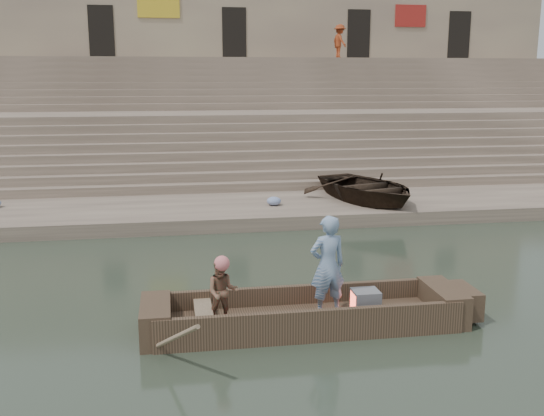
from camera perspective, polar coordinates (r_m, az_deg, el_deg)
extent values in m
plane|color=#2B3629|center=(12.90, 17.45, -8.04)|extent=(120.00, 120.00, 0.00)
cube|color=gray|center=(20.03, 7.25, 0.12)|extent=(32.00, 4.00, 0.40)
cube|color=gray|center=(27.02, 2.79, 5.87)|extent=(32.00, 3.00, 2.80)
cube|color=gray|center=(33.78, 0.29, 9.17)|extent=(32.00, 3.00, 5.20)
cube|color=gray|center=(22.12, 5.61, 1.69)|extent=(32.00, 0.50, 0.70)
cube|color=gray|center=(22.57, 5.29, 2.29)|extent=(32.00, 0.50, 1.00)
cube|color=gray|center=(23.02, 4.99, 2.87)|extent=(32.00, 0.50, 1.30)
cube|color=gray|center=(23.48, 4.69, 3.43)|extent=(32.00, 0.50, 1.60)
cube|color=gray|center=(23.94, 4.41, 3.96)|extent=(32.00, 0.50, 1.90)
cube|color=gray|center=(24.40, 4.14, 4.47)|extent=(32.00, 0.50, 2.20)
cube|color=gray|center=(24.86, 3.87, 4.97)|extent=(32.00, 0.50, 2.50)
cube|color=gray|center=(25.33, 3.62, 5.44)|extent=(32.00, 0.50, 2.80)
cube|color=gray|center=(28.71, 2.05, 6.54)|extent=(32.00, 0.50, 3.10)
cube|color=gray|center=(29.19, 1.86, 6.93)|extent=(32.00, 0.50, 3.40)
cube|color=gray|center=(29.66, 1.67, 7.31)|extent=(32.00, 0.50, 3.70)
cube|color=gray|center=(30.14, 1.49, 7.67)|extent=(32.00, 0.50, 4.00)
cube|color=gray|center=(30.62, 1.32, 8.02)|extent=(32.00, 0.50, 4.30)
cube|color=gray|center=(31.10, 1.15, 8.36)|extent=(32.00, 0.50, 4.60)
cube|color=gray|center=(31.58, 0.98, 8.69)|extent=(32.00, 0.50, 4.90)
cube|color=gray|center=(32.06, 0.82, 9.01)|extent=(32.00, 0.50, 5.20)
cube|color=tan|center=(37.71, -0.76, 14.03)|extent=(32.00, 5.00, 11.20)
cube|color=black|center=(35.05, -15.39, 15.40)|extent=(1.30, 0.18, 2.60)
cube|color=black|center=(35.08, -3.50, 15.79)|extent=(1.30, 0.18, 2.60)
cube|color=black|center=(36.48, 7.93, 15.56)|extent=(1.30, 0.18, 2.60)
cube|color=black|center=(38.66, 16.76, 14.98)|extent=(1.30, 0.18, 2.60)
cube|color=gold|center=(34.94, -10.39, 17.95)|extent=(2.20, 0.10, 1.40)
cube|color=maroon|center=(37.48, 12.59, 16.83)|extent=(1.80, 0.10, 1.20)
cube|color=brown|center=(11.02, 3.01, -10.37)|extent=(5.00, 1.30, 0.22)
cube|color=brown|center=(10.40, 3.76, -10.78)|extent=(5.20, 0.12, 0.56)
cube|color=brown|center=(11.53, 2.36, -8.43)|extent=(5.20, 0.12, 0.56)
cube|color=brown|center=(10.73, -10.62, -10.12)|extent=(0.50, 1.30, 0.60)
cube|color=brown|center=(11.74, 15.41, -8.38)|extent=(0.50, 1.30, 0.60)
cube|color=brown|center=(11.90, 17.19, -8.11)|extent=(0.35, 0.90, 0.50)
cube|color=#937A5B|center=(10.70, -6.29, -9.47)|extent=(0.30, 1.20, 0.08)
cylinder|color=#937A5B|center=(9.90, -9.82, -12.05)|extent=(1.03, 2.10, 1.36)
sphere|color=#E37070|center=(10.33, -4.62, -5.09)|extent=(0.26, 0.26, 0.26)
imported|color=#224D82|center=(10.78, 5.12, -5.29)|extent=(0.71, 0.53, 1.77)
imported|color=#20623F|center=(10.48, -4.58, -7.69)|extent=(0.58, 0.48, 1.12)
cube|color=slate|center=(11.18, 8.58, -8.45)|extent=(0.46, 0.42, 0.40)
cube|color=#E5593F|center=(11.12, 7.54, -8.54)|extent=(0.04, 0.34, 0.32)
imported|color=#2D2116|center=(19.90, 8.71, 1.89)|extent=(4.15, 4.97, 0.89)
imported|color=maroon|center=(34.14, 6.23, 14.96)|extent=(0.87, 1.24, 1.74)
ellipsoid|color=#3F5999|center=(19.09, 0.18, 0.65)|extent=(0.44, 0.44, 0.26)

